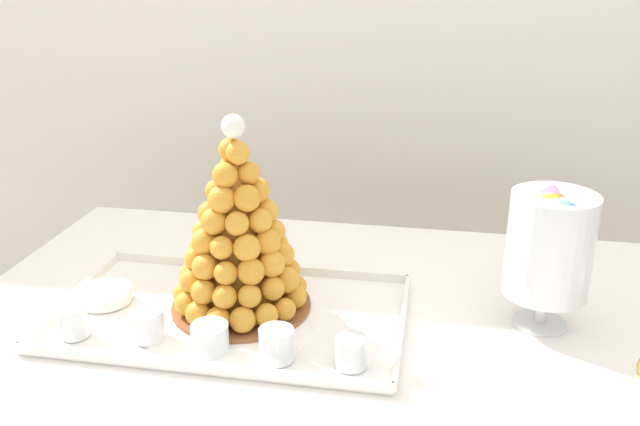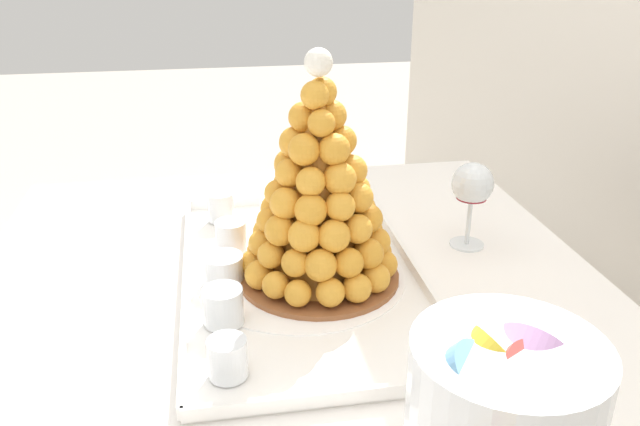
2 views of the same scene
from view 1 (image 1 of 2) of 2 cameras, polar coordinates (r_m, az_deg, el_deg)
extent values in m
cube|color=silver|center=(1.93, 6.66, 17.37)|extent=(4.80, 0.10, 2.50)
cylinder|color=brown|center=(1.89, -15.80, -11.80)|extent=(0.04, 0.04, 0.74)
cylinder|color=brown|center=(1.80, 25.50, -15.09)|extent=(0.04, 0.04, 0.74)
cube|color=brown|center=(1.18, 2.39, -10.81)|extent=(1.39, 0.95, 0.02)
cube|color=white|center=(1.18, 2.39, -10.34)|extent=(1.45, 1.01, 0.00)
cube|color=white|center=(1.67, 4.76, -4.91)|extent=(1.45, 0.01, 0.23)
cube|color=white|center=(1.23, -7.54, -8.65)|extent=(0.61, 0.36, 0.01)
cube|color=white|center=(1.08, -10.49, -12.71)|extent=(0.61, 0.01, 0.02)
cube|color=white|center=(1.38, -5.33, -4.58)|extent=(0.61, 0.01, 0.02)
cube|color=white|center=(1.34, -20.17, -6.59)|extent=(0.01, 0.36, 0.02)
cube|color=white|center=(1.18, 6.97, -9.47)|extent=(0.01, 0.36, 0.02)
cylinder|color=white|center=(1.23, -7.55, -8.49)|extent=(0.33, 0.33, 0.00)
cylinder|color=brown|center=(1.25, -6.66, -7.76)|extent=(0.25, 0.25, 0.01)
cone|color=#BD7724|center=(1.18, -6.98, -1.11)|extent=(0.17, 0.17, 0.30)
sphere|color=gold|center=(1.21, -2.13, -7.08)|extent=(0.04, 0.04, 0.04)
sphere|color=gold|center=(1.25, -2.12, -6.25)|extent=(0.04, 0.04, 0.04)
sphere|color=gold|center=(1.28, -2.87, -5.48)|extent=(0.05, 0.05, 0.05)
sphere|color=orange|center=(1.31, -4.22, -4.87)|extent=(0.05, 0.05, 0.05)
sphere|color=orange|center=(1.32, -5.92, -4.62)|extent=(0.04, 0.04, 0.04)
sphere|color=gold|center=(1.32, -7.73, -4.70)|extent=(0.04, 0.04, 0.04)
sphere|color=gold|center=(1.31, -9.39, -5.22)|extent=(0.05, 0.05, 0.05)
sphere|color=gold|center=(1.28, -10.67, -5.90)|extent=(0.05, 0.05, 0.05)
sphere|color=gold|center=(1.25, -11.34, -6.73)|extent=(0.05, 0.05, 0.05)
sphere|color=gold|center=(1.21, -11.23, -7.56)|extent=(0.04, 0.04, 0.04)
sphere|color=gold|center=(1.18, -10.30, -8.39)|extent=(0.04, 0.04, 0.04)
sphere|color=orange|center=(1.15, -8.65, -8.91)|extent=(0.04, 0.04, 0.04)
sphere|color=gold|center=(1.14, -6.59, -8.98)|extent=(0.04, 0.04, 0.04)
sphere|color=gold|center=(1.15, -4.56, -8.63)|extent=(0.04, 0.04, 0.04)
sphere|color=gold|center=(1.18, -2.97, -8.05)|extent=(0.04, 0.04, 0.04)
sphere|color=orange|center=(1.22, -2.69, -4.88)|extent=(0.04, 0.04, 0.04)
sphere|color=orange|center=(1.26, -3.37, -4.13)|extent=(0.05, 0.05, 0.05)
sphere|color=orange|center=(1.28, -4.77, -3.63)|extent=(0.05, 0.05, 0.05)
sphere|color=orange|center=(1.29, -6.56, -3.34)|extent=(0.04, 0.04, 0.04)
sphere|color=orange|center=(1.29, -8.38, -3.66)|extent=(0.05, 0.05, 0.05)
sphere|color=gold|center=(1.27, -9.90, -4.21)|extent=(0.05, 0.05, 0.05)
sphere|color=gold|center=(1.24, -10.79, -5.00)|extent=(0.04, 0.04, 0.04)
sphere|color=gold|center=(1.20, -10.81, -5.72)|extent=(0.05, 0.05, 0.05)
sphere|color=gold|center=(1.16, -9.85, -6.60)|extent=(0.04, 0.04, 0.04)
sphere|color=gold|center=(1.14, -8.10, -7.04)|extent=(0.04, 0.04, 0.04)
sphere|color=gold|center=(1.14, -5.99, -7.02)|extent=(0.04, 0.04, 0.04)
sphere|color=gold|center=(1.15, -4.10, -6.50)|extent=(0.04, 0.04, 0.04)
sphere|color=gold|center=(1.18, -2.92, -5.67)|extent=(0.05, 0.05, 0.05)
sphere|color=gold|center=(1.23, -3.68, -2.72)|extent=(0.04, 0.04, 0.04)
sphere|color=orange|center=(1.26, -4.98, -2.22)|extent=(0.05, 0.05, 0.05)
sphere|color=gold|center=(1.27, -6.80, -2.15)|extent=(0.05, 0.05, 0.05)
sphere|color=gold|center=(1.26, -8.65, -2.32)|extent=(0.04, 0.04, 0.04)
sphere|color=gold|center=(1.23, -10.00, -2.93)|extent=(0.04, 0.04, 0.04)
sphere|color=gold|center=(1.20, -10.42, -3.84)|extent=(0.04, 0.04, 0.04)
sphere|color=gold|center=(1.16, -9.71, -4.54)|extent=(0.05, 0.05, 0.05)
sphere|color=gold|center=(1.14, -8.00, -5.07)|extent=(0.04, 0.04, 0.04)
sphere|color=orange|center=(1.13, -5.88, -4.95)|extent=(0.05, 0.05, 0.05)
sphere|color=gold|center=(1.15, -4.12, -4.31)|extent=(0.05, 0.05, 0.05)
sphere|color=gold|center=(1.19, -3.32, -3.52)|extent=(0.05, 0.05, 0.05)
sphere|color=gold|center=(1.22, -4.85, -0.89)|extent=(0.05, 0.05, 0.05)
sphere|color=gold|center=(1.24, -6.62, -0.75)|extent=(0.04, 0.04, 0.04)
sphere|color=orange|center=(1.23, -8.52, -0.94)|extent=(0.04, 0.04, 0.04)
sphere|color=gold|center=(1.20, -9.76, -1.56)|extent=(0.04, 0.04, 0.04)
sphere|color=gold|center=(1.16, -9.73, -2.43)|extent=(0.05, 0.05, 0.05)
sphere|color=gold|center=(1.13, -8.34, -2.93)|extent=(0.04, 0.04, 0.04)
sphere|color=gold|center=(1.13, -6.22, -2.96)|extent=(0.05, 0.05, 0.05)
sphere|color=orange|center=(1.15, -4.48, -2.48)|extent=(0.05, 0.05, 0.05)
sphere|color=gold|center=(1.19, -3.98, -1.56)|extent=(0.04, 0.04, 0.04)
sphere|color=gold|center=(1.21, -5.99, 0.60)|extent=(0.05, 0.05, 0.05)
sphere|color=orange|center=(1.21, -7.99, 0.59)|extent=(0.04, 0.04, 0.04)
sphere|color=orange|center=(1.18, -9.32, -0.03)|extent=(0.04, 0.04, 0.04)
sphere|color=gold|center=(1.14, -8.96, -0.70)|extent=(0.05, 0.05, 0.05)
sphere|color=gold|center=(1.12, -7.07, -0.92)|extent=(0.04, 0.04, 0.04)
sphere|color=gold|center=(1.14, -5.14, -0.66)|extent=(0.04, 0.04, 0.04)
sphere|color=gold|center=(1.18, -4.71, 0.14)|extent=(0.05, 0.05, 0.05)
sphere|color=orange|center=(1.19, -6.91, 2.31)|extent=(0.05, 0.05, 0.05)
sphere|color=gold|center=(1.17, -8.71, 1.85)|extent=(0.04, 0.04, 0.04)
sphere|color=gold|center=(1.13, -8.34, 1.15)|extent=(0.05, 0.05, 0.05)
sphere|color=orange|center=(1.13, -6.22, 1.26)|extent=(0.05, 0.05, 0.05)
sphere|color=orange|center=(1.16, -5.38, 1.93)|extent=(0.05, 0.05, 0.05)
sphere|color=gold|center=(1.17, -7.46, 3.81)|extent=(0.05, 0.05, 0.05)
sphere|color=orange|center=(1.13, -8.05, 3.19)|extent=(0.04, 0.04, 0.04)
sphere|color=orange|center=(1.14, -6.08, 3.40)|extent=(0.04, 0.04, 0.04)
sphere|color=gold|center=(1.14, -7.56, 5.33)|extent=(0.04, 0.04, 0.04)
sphere|color=gold|center=(1.13, -6.99, 5.08)|extent=(0.04, 0.04, 0.04)
sphere|color=white|center=(1.12, -7.38, 7.32)|extent=(0.04, 0.04, 0.04)
cylinder|color=silver|center=(1.21, -20.18, -8.60)|extent=(0.05, 0.05, 0.05)
cylinder|color=#F4EAC6|center=(1.22, -20.09, -9.23)|extent=(0.04, 0.04, 0.02)
cylinder|color=white|center=(1.21, -20.21, -8.42)|extent=(0.04, 0.04, 0.02)
sphere|color=brown|center=(1.20, -20.28, -8.00)|extent=(0.01, 0.01, 0.01)
cylinder|color=silver|center=(1.17, -14.39, -9.17)|extent=(0.05, 0.05, 0.05)
cylinder|color=gold|center=(1.18, -14.32, -9.79)|extent=(0.05, 0.05, 0.02)
cylinder|color=#EAC166|center=(1.17, -14.41, -8.99)|extent=(0.05, 0.05, 0.02)
sphere|color=brown|center=(1.16, -14.63, -8.57)|extent=(0.02, 0.02, 0.02)
cylinder|color=silver|center=(1.12, -9.31, -10.39)|extent=(0.06, 0.06, 0.05)
cylinder|color=#F4EAC6|center=(1.12, -9.27, -10.96)|extent=(0.05, 0.05, 0.02)
cylinder|color=white|center=(1.12, -9.32, -10.23)|extent=(0.05, 0.05, 0.01)
sphere|color=brown|center=(1.11, -9.31, -9.73)|extent=(0.02, 0.02, 0.02)
cylinder|color=silver|center=(1.08, -3.72, -11.04)|extent=(0.06, 0.06, 0.05)
cylinder|color=gold|center=(1.09, -3.70, -11.70)|extent=(0.05, 0.05, 0.02)
cylinder|color=#EAC166|center=(1.08, -3.72, -10.85)|extent=(0.05, 0.05, 0.02)
sphere|color=brown|center=(1.08, -3.59, -10.21)|extent=(0.02, 0.02, 0.02)
cylinder|color=silver|center=(1.07, 2.67, -11.67)|extent=(0.05, 0.05, 0.05)
cylinder|color=#F4EAC6|center=(1.07, 2.65, -12.31)|extent=(0.04, 0.04, 0.02)
cylinder|color=white|center=(1.06, 2.67, -11.49)|extent=(0.04, 0.04, 0.02)
sphere|color=brown|center=(1.05, 2.27, -11.10)|extent=(0.01, 0.01, 0.01)
cylinder|color=white|center=(1.31, -17.75, -6.63)|extent=(0.10, 0.10, 0.03)
cylinder|color=#F2CC59|center=(1.31, -17.80, -6.21)|extent=(0.09, 0.09, 0.00)
cylinder|color=white|center=(1.26, 18.11, -8.81)|extent=(0.09, 0.09, 0.01)
cylinder|color=white|center=(1.25, 18.27, -7.56)|extent=(0.02, 0.02, 0.06)
cylinder|color=white|center=(1.20, 18.91, -2.58)|extent=(0.14, 0.14, 0.18)
cylinder|color=yellow|center=(1.24, 20.23, -5.68)|extent=(0.06, 0.06, 0.05)
cylinder|color=#E54C47|center=(1.24, 18.37, -5.39)|extent=(0.05, 0.05, 0.05)
cylinder|color=#D199D8|center=(1.22, 17.47, -5.75)|extent=(0.07, 0.06, 0.06)
cylinder|color=pink|center=(1.20, 18.28, -6.28)|extent=(0.06, 0.06, 0.03)
cylinder|color=#E54C47|center=(1.24, 20.09, -4.45)|extent=(0.05, 0.05, 0.05)
cylinder|color=pink|center=(1.24, 17.53, -4.08)|extent=(0.06, 0.05, 0.05)
cylinder|color=brown|center=(1.20, 17.55, -4.95)|extent=(0.07, 0.05, 0.07)
cylinder|color=#E54C47|center=(1.20, 19.76, -5.12)|extent=(0.06, 0.05, 0.03)
cylinder|color=#72B2E0|center=(1.23, 19.32, -3.29)|extent=(0.06, 0.05, 0.06)
cylinder|color=#F9A54C|center=(1.20, 17.40, -3.67)|extent=(0.07, 0.05, 0.07)
cylinder|color=pink|center=(1.19, 19.57, -4.19)|extent=(0.06, 0.06, 0.05)
cylinder|color=#72B2E0|center=(1.23, 18.38, -1.90)|extent=(0.05, 0.05, 0.04)
cylinder|color=#D199D8|center=(1.19, 17.00, -2.53)|extent=(0.06, 0.05, 0.05)
cylinder|color=#72B2E0|center=(1.18, 19.08, -2.93)|extent=(0.05, 0.05, 0.03)
cylinder|color=yellow|center=(1.20, 20.05, -2.62)|extent=(0.06, 0.06, 0.05)
cylinder|color=pink|center=(1.20, 18.16, -1.18)|extent=(0.06, 0.06, 0.04)
cylinder|color=#D199D8|center=(1.16, 18.91, -2.09)|extent=(0.06, 0.06, 0.05)
cylinder|color=#72B2E0|center=(1.21, 20.43, -1.33)|extent=(0.06, 0.05, 0.06)
cylinder|color=#72B2E0|center=(1.18, 18.08, -0.27)|extent=(0.06, 0.06, 0.05)
cylinder|color=#E54C47|center=(1.15, 19.90, -1.04)|extent=(0.07, 0.06, 0.06)
cylinder|color=yellow|center=(1.21, 20.22, -0.03)|extent=(0.07, 0.05, 0.07)
cylinder|color=yellow|center=(1.16, 18.83, 0.54)|extent=(0.06, 0.05, 0.06)
cylinder|color=#72B2E0|center=(1.15, 20.05, 0.08)|extent=(0.07, 0.06, 0.07)
cylinder|color=#E54C47|center=(1.18, 19.88, 0.76)|extent=(0.06, 0.05, 0.05)
cylinder|color=#D199D8|center=(1.19, 18.64, 1.05)|extent=(0.07, 0.06, 0.07)
cylinder|color=silver|center=(1.51, -6.72, -2.76)|extent=(0.06, 0.06, 0.00)
cylinder|color=silver|center=(1.50, -6.79, -1.27)|extent=(0.01, 0.01, 0.08)
sphere|color=silver|center=(1.47, -6.91, 1.36)|extent=(0.07, 0.07, 0.07)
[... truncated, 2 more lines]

